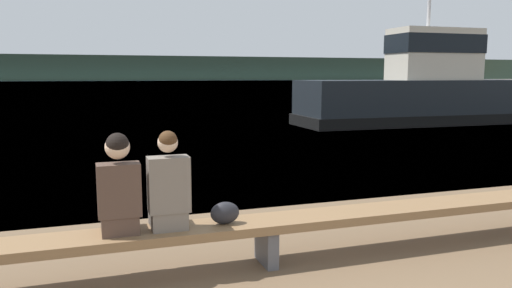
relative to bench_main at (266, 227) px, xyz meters
name	(u,v)px	position (x,y,z in m)	size (l,w,h in m)	color
water_surface	(94,83)	(-0.05, 122.07, -0.40)	(240.00, 240.00, 0.00)	#5684A3
far_shoreline	(91,68)	(-0.05, 167.55, 3.61)	(600.00, 12.00, 8.02)	#2D3D2D
bench_main	(266,227)	(0.00, 0.00, 0.00)	(8.65, 0.51, 0.48)	brown
person_left	(119,189)	(-1.46, 0.01, 0.51)	(0.39, 0.42, 0.96)	#4C382D
person_right	(168,188)	(-1.00, 0.01, 0.48)	(0.39, 0.41, 0.96)	#70665B
shopping_bag	(225,213)	(-0.45, -0.01, 0.19)	(0.29, 0.17, 0.22)	#232328
tugboat_red	(424,94)	(11.11, 12.14, 0.79)	(10.32, 3.02, 5.81)	black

